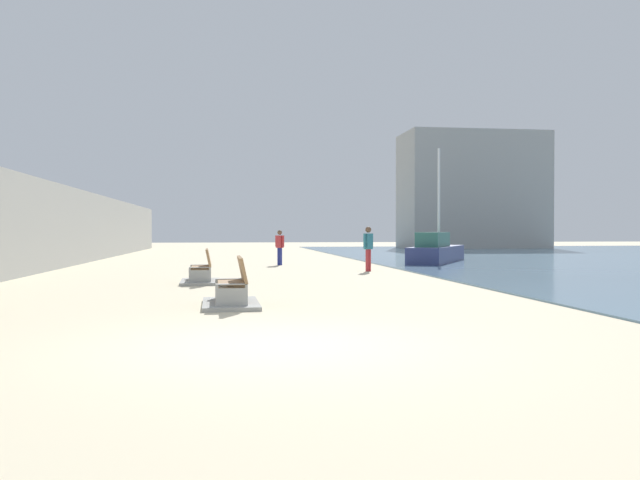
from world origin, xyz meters
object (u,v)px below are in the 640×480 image
Objects in this scene: bench_near at (232,294)px; bench_far at (201,275)px; person_walking at (368,245)px; boat_distant at (436,251)px; person_standing at (280,245)px.

bench_far is (-0.83, 5.89, 0.00)m from bench_near.
bench_far is 1.28× the size of person_walking.
bench_far is 0.32× the size of boat_distant.
bench_near is at bearing -115.57° from person_walking.
person_walking is at bearing 38.50° from bench_far.
person_standing is at bearing -172.92° from boat_distant.
boat_distant reaches higher than bench_near.
person_standing reaches higher than bench_near.
bench_far is at bearing -107.44° from person_standing.
boat_distant is (7.39, 0.92, -0.30)m from person_standing.
person_walking is at bearing -127.89° from boat_distant.
person_walking is 5.65m from person_standing.
bench_near is at bearing -81.95° from bench_far.
bench_far is 1.38× the size of person_standing.
bench_far is 10.03m from person_standing.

